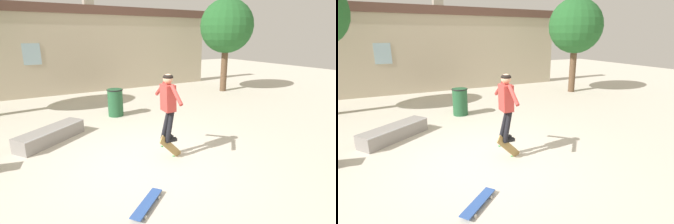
{
  "view_description": "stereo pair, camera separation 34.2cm",
  "coord_description": "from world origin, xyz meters",
  "views": [
    {
      "loc": [
        -2.19,
        -4.74,
        2.67
      ],
      "look_at": [
        0.46,
        -0.04,
        1.09
      ],
      "focal_mm": 28.0,
      "sensor_mm": 36.0,
      "label": 1
    },
    {
      "loc": [
        -1.88,
        -4.9,
        2.67
      ],
      "look_at": [
        0.46,
        -0.04,
        1.09
      ],
      "focal_mm": 28.0,
      "sensor_mm": 36.0,
      "label": 2
    }
  ],
  "objects": [
    {
      "name": "ground_plane",
      "position": [
        0.0,
        0.0,
        0.0
      ],
      "size": [
        40.0,
        40.0,
        0.0
      ],
      "primitive_type": "plane",
      "color": "beige"
    },
    {
      "name": "building_backdrop",
      "position": [
        0.01,
        8.29,
        2.09
      ],
      "size": [
        15.37,
        0.52,
        5.16
      ],
      "color": "#B7A88E",
      "rests_on": "ground_plane"
    },
    {
      "name": "tree_right",
      "position": [
        6.57,
        5.2,
        3.07
      ],
      "size": [
        2.49,
        2.49,
        4.34
      ],
      "color": "brown",
      "rests_on": "ground_plane"
    },
    {
      "name": "skate_ledge",
      "position": [
        -1.72,
        2.29,
        0.19
      ],
      "size": [
        1.84,
        1.55,
        0.37
      ],
      "rotation": [
        0.0,
        0.0,
        0.64
      ],
      "color": "gray",
      "rests_on": "ground_plane"
    },
    {
      "name": "trash_bin",
      "position": [
        0.5,
        3.71,
        0.49
      ],
      "size": [
        0.55,
        0.55,
        0.93
      ],
      "color": "#235633",
      "rests_on": "ground_plane"
    },
    {
      "name": "skater",
      "position": [
        0.46,
        -0.04,
        1.32
      ],
      "size": [
        0.3,
        1.18,
        1.48
      ],
      "rotation": [
        0.0,
        0.0,
        -0.04
      ],
      "color": "#B23833"
    },
    {
      "name": "skateboard_flipping",
      "position": [
        0.5,
        -0.08,
        0.27
      ],
      "size": [
        0.7,
        0.31,
        0.72
      ],
      "rotation": [
        0.0,
        0.0,
        0.3
      ],
      "color": "#AD894C"
    },
    {
      "name": "skateboard_resting",
      "position": [
        -0.7,
        -1.4,
        0.07
      ],
      "size": [
        0.77,
        0.69,
        0.08
      ],
      "rotation": [
        0.0,
        0.0,
        3.84
      ],
      "color": "#2D519E",
      "rests_on": "ground_plane"
    }
  ]
}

